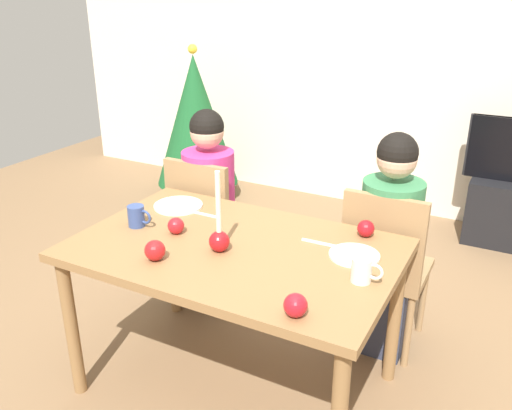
# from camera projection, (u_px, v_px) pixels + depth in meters

# --- Properties ---
(ground_plane) EXTENTS (7.68, 7.68, 0.00)m
(ground_plane) POSITION_uv_depth(u_px,v_px,m) (237.00, 383.00, 2.63)
(ground_plane) COLOR brown
(back_wall) EXTENTS (6.40, 0.10, 2.60)m
(back_wall) POSITION_uv_depth(u_px,v_px,m) (398.00, 53.00, 4.26)
(back_wall) COLOR beige
(back_wall) RESTS_ON ground
(dining_table) EXTENTS (1.40, 0.90, 0.75)m
(dining_table) POSITION_uv_depth(u_px,v_px,m) (235.00, 263.00, 2.37)
(dining_table) COLOR olive
(dining_table) RESTS_ON ground
(chair_left) EXTENTS (0.40, 0.40, 0.90)m
(chair_left) POSITION_uv_depth(u_px,v_px,m) (207.00, 221.00, 3.16)
(chair_left) COLOR #99754C
(chair_left) RESTS_ON ground
(chair_right) EXTENTS (0.40, 0.40, 0.90)m
(chair_right) POSITION_uv_depth(u_px,v_px,m) (385.00, 262.00, 2.71)
(chair_right) COLOR #99754C
(chair_right) RESTS_ON ground
(person_left_child) EXTENTS (0.30, 0.30, 1.17)m
(person_left_child) POSITION_uv_depth(u_px,v_px,m) (210.00, 211.00, 3.17)
(person_left_child) COLOR #33384C
(person_left_child) RESTS_ON ground
(person_right_child) EXTENTS (0.30, 0.30, 1.17)m
(person_right_child) POSITION_uv_depth(u_px,v_px,m) (388.00, 249.00, 2.71)
(person_right_child) COLOR #33384C
(person_right_child) RESTS_ON ground
(christmas_tree) EXTENTS (0.72, 0.72, 1.35)m
(christmas_tree) POSITION_uv_depth(u_px,v_px,m) (196.00, 121.00, 4.68)
(christmas_tree) COLOR brown
(christmas_tree) RESTS_ON ground
(candle_centerpiece) EXTENTS (0.09, 0.09, 0.36)m
(candle_centerpiece) POSITION_uv_depth(u_px,v_px,m) (219.00, 236.00, 2.27)
(candle_centerpiece) COLOR red
(candle_centerpiece) RESTS_ON dining_table
(plate_left) EXTENTS (0.25, 0.25, 0.01)m
(plate_left) POSITION_uv_depth(u_px,v_px,m) (178.00, 206.00, 2.75)
(plate_left) COLOR white
(plate_left) RESTS_ON dining_table
(plate_right) EXTENTS (0.21, 0.21, 0.01)m
(plate_right) POSITION_uv_depth(u_px,v_px,m) (354.00, 255.00, 2.25)
(plate_right) COLOR white
(plate_right) RESTS_ON dining_table
(mug_left) EXTENTS (0.13, 0.08, 0.10)m
(mug_left) POSITION_uv_depth(u_px,v_px,m) (137.00, 216.00, 2.51)
(mug_left) COLOR #33477F
(mug_left) RESTS_ON dining_table
(mug_right) EXTENTS (0.12, 0.08, 0.10)m
(mug_right) POSITION_uv_depth(u_px,v_px,m) (362.00, 270.00, 2.05)
(mug_right) COLOR silver
(mug_right) RESTS_ON dining_table
(fork_left) EXTENTS (0.18, 0.01, 0.01)m
(fork_left) POSITION_uv_depth(u_px,v_px,m) (204.00, 214.00, 2.65)
(fork_left) COLOR silver
(fork_left) RESTS_ON dining_table
(fork_right) EXTENTS (0.18, 0.02, 0.01)m
(fork_right) POSITION_uv_depth(u_px,v_px,m) (321.00, 243.00, 2.36)
(fork_right) COLOR silver
(fork_right) RESTS_ON dining_table
(apple_near_candle) EXTENTS (0.08, 0.08, 0.08)m
(apple_near_candle) POSITION_uv_depth(u_px,v_px,m) (295.00, 305.00, 1.83)
(apple_near_candle) COLOR red
(apple_near_candle) RESTS_ON dining_table
(apple_by_left_plate) EXTENTS (0.08, 0.08, 0.08)m
(apple_by_left_plate) POSITION_uv_depth(u_px,v_px,m) (366.00, 228.00, 2.42)
(apple_by_left_plate) COLOR #AB121A
(apple_by_left_plate) RESTS_ON dining_table
(apple_by_right_mug) EXTENTS (0.08, 0.08, 0.08)m
(apple_by_right_mug) POSITION_uv_depth(u_px,v_px,m) (176.00, 226.00, 2.45)
(apple_by_right_mug) COLOR red
(apple_by_right_mug) RESTS_ON dining_table
(apple_far_edge) EXTENTS (0.09, 0.09, 0.09)m
(apple_far_edge) POSITION_uv_depth(u_px,v_px,m) (155.00, 250.00, 2.21)
(apple_far_edge) COLOR red
(apple_far_edge) RESTS_ON dining_table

